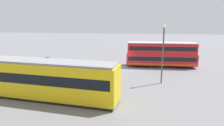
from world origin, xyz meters
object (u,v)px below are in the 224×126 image
at_px(info_sign, 48,61).
at_px(double_decker_bus, 161,54).
at_px(tram_yellow, 38,78).
at_px(pedestrian_near_railing, 101,66).
at_px(street_lamp, 163,50).

bearing_deg(info_sign, double_decker_bus, -160.11).
height_order(tram_yellow, info_sign, tram_yellow).
distance_m(double_decker_bus, tram_yellow, 19.34).
height_order(double_decker_bus, pedestrian_near_railing, double_decker_bus).
relative_size(double_decker_bus, pedestrian_near_railing, 6.10).
height_order(double_decker_bus, info_sign, double_decker_bus).
height_order(tram_yellow, street_lamp, street_lamp).
bearing_deg(street_lamp, double_decker_bus, -94.43).
relative_size(pedestrian_near_railing, info_sign, 0.79).
distance_m(info_sign, street_lamp, 15.78).
xyz_separation_m(pedestrian_near_railing, info_sign, (7.58, 0.32, 0.51)).
xyz_separation_m(pedestrian_near_railing, street_lamp, (-7.76, 3.14, 2.90)).
distance_m(double_decker_bus, street_lamp, 8.85).
relative_size(info_sign, street_lamp, 0.33).
distance_m(double_decker_bus, info_sign, 17.03).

